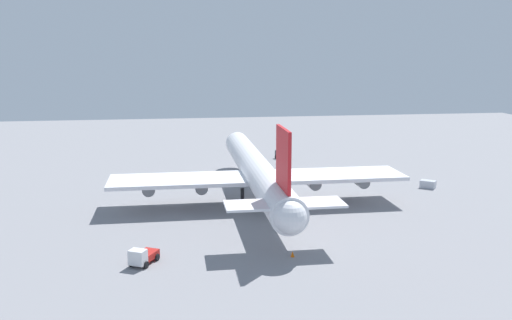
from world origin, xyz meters
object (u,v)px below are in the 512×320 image
(maintenance_van, at_px, (281,155))
(baggage_tug, at_px, (143,256))
(safety_cone_nose, at_px, (244,166))
(cargo_container_fore, at_px, (428,184))
(cargo_airplane, at_px, (256,171))
(safety_cone_tail, at_px, (293,254))

(maintenance_van, relative_size, baggage_tug, 0.82)
(maintenance_van, relative_size, safety_cone_nose, 5.69)
(maintenance_van, xyz_separation_m, baggage_tug, (-72.16, 33.57, 0.08))
(maintenance_van, distance_m, cargo_container_fore, 44.25)
(cargo_airplane, relative_size, maintenance_van, 15.74)
(safety_cone_nose, bearing_deg, baggage_tug, 160.46)
(cargo_container_fore, xyz_separation_m, safety_cone_tail, (-35.64, 37.30, -0.40))
(cargo_container_fore, bearing_deg, maintenance_van, 34.01)
(baggage_tug, height_order, cargo_container_fore, baggage_tug)
(cargo_container_fore, height_order, safety_cone_nose, cargo_container_fore)
(safety_cone_nose, bearing_deg, cargo_container_fore, -126.03)
(cargo_container_fore, xyz_separation_m, safety_cone_nose, (26.44, 36.36, -0.43))
(cargo_airplane, bearing_deg, baggage_tug, 146.04)
(maintenance_van, distance_m, safety_cone_tail, 73.41)
(maintenance_van, height_order, baggage_tug, baggage_tug)
(cargo_container_fore, distance_m, safety_cone_nose, 44.95)
(maintenance_van, height_order, safety_cone_nose, maintenance_van)
(baggage_tug, bearing_deg, cargo_airplane, -33.96)
(cargo_airplane, height_order, cargo_container_fore, cargo_airplane)
(maintenance_van, xyz_separation_m, safety_cone_tail, (-72.32, 12.55, -0.69))
(cargo_container_fore, relative_size, safety_cone_tail, 4.35)
(baggage_tug, xyz_separation_m, cargo_container_fore, (35.48, -58.32, -0.37))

